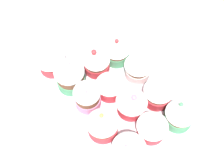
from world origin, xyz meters
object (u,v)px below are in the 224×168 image
Objects in this scene: cupcake_7 at (96,59)px; cupcake_10 at (87,96)px; cupcake_0 at (181,113)px; cupcake_5 at (132,102)px; cupcake_3 at (117,48)px; cupcake_11 at (70,75)px; cupcake_1 at (159,91)px; cupcake_6 at (110,85)px; baking_tray at (112,92)px; cupcake_12 at (50,59)px; cupcake_2 at (138,65)px; cupcake_4 at (153,125)px; cupcake_9 at (102,123)px; cupcake_8 at (129,151)px.

cupcake_7 reaches higher than cupcake_10.
cupcake_5 is (7.65, 6.08, -0.38)cm from cupcake_0.
cupcake_5 is 1.03× the size of cupcake_10.
cupcake_3 is 1.05× the size of cupcake_11.
cupcake_0 is 18.81cm from cupcake_10.
cupcake_1 is at bearing -157.37° from cupcake_7.
cupcake_6 is at bearing -140.84° from cupcake_11.
baking_tray is 5.47× the size of cupcake_12.
cupcake_11 is at bearing 2.51° from cupcake_10.
cupcake_5 is at bearing 132.37° from cupcake_2.
cupcake_9 is (6.12, 7.40, 0.14)cm from cupcake_4.
cupcake_10 is (0.57, 12.80, -0.61)cm from cupcake_2.
cupcake_1 is at bearing -138.00° from cupcake_11.
baking_tray is at bearing -48.10° from cupcake_9.
cupcake_3 is 1.20× the size of cupcake_12.
cupcake_6 is 8.65cm from cupcake_9.
cupcake_8 is at bearing 115.83° from cupcake_1.
cupcake_5 is 0.85× the size of cupcake_9.
cupcake_7 is (20.03, 5.99, 0.12)cm from cupcake_0.
cupcake_5 is at bearing 156.01° from cupcake_3.
cupcake_4 is (1.25, 6.05, 0.06)cm from cupcake_0.
cupcake_5 is 1.02× the size of cupcake_12.
cupcake_6 is at bearing 44.49° from cupcake_1.
cupcake_5 reaches higher than cupcake_12.
cupcake_12 is (24.93, 7.76, -0.29)cm from cupcake_4.
cupcake_12 is (12.85, 6.61, 0.04)cm from cupcake_6.
cupcake_12 is (25.98, 1.08, 0.16)cm from cupcake_8.
cupcake_9 is at bearing 85.10° from cupcake_1.
cupcake_7 reaches higher than cupcake_1.
cupcake_11 is at bearing 28.04° from cupcake_5.
cupcake_12 is (6.53, 13.08, -0.44)cm from cupcake_3.
cupcake_12 reaches higher than baking_tray.
cupcake_6 is at bearing 106.71° from baking_tray.
baking_tray is 9.97cm from cupcake_11.
cupcake_1 is 0.94× the size of cupcake_9.
cupcake_3 and cupcake_9 have the same top height.
cupcake_5 is 14.09cm from cupcake_11.
cupcake_1 and cupcake_2 have the same top height.
cupcake_5 is 12.39cm from cupcake_7.
cupcake_2 is at bearing -169.81° from cupcake_3.
cupcake_4 is 19.97cm from cupcake_11.
cupcake_2 is 1.12× the size of cupcake_12.
cupcake_12 is at bearing 6.49° from cupcake_10.
cupcake_11 is at bearing -0.09° from cupcake_8.
cupcake_0 is 1.02× the size of cupcake_11.
cupcake_5 is 0.86× the size of cupcake_7.
cupcake_6 is at bearing 28.38° from cupcake_0.
cupcake_5 reaches higher than cupcake_6.
cupcake_3 is (6.15, -5.89, 4.59)cm from baking_tray.
cupcake_0 is at bearing -177.80° from cupcake_1.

